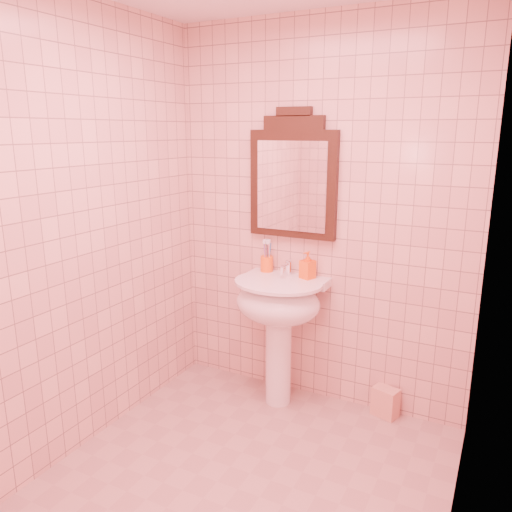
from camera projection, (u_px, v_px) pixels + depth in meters
The scene contains 8 objects.
floor at pixel (238, 489), 2.58m from camera, with size 2.20×2.20×0.00m, color tan.
back_wall at pixel (319, 218), 3.22m from camera, with size 2.00×0.02×2.50m, color beige.
pedestal_sink at pixel (278, 311), 3.25m from camera, with size 0.58×0.58×0.86m.
faucet at pixel (287, 268), 3.30m from camera, with size 0.04×0.16×0.11m.
mirror at pixel (293, 179), 3.22m from camera, with size 0.59×0.06×0.83m.
toothbrush_cup at pixel (267, 263), 3.40m from camera, with size 0.09×0.09×0.20m.
soap_dispenser at pixel (308, 265), 3.23m from camera, with size 0.08×0.08×0.18m, color orange.
towel at pixel (385, 402), 3.23m from camera, with size 0.16×0.10×0.19m, color #EAB289.
Camera 1 is at (1.09, -1.92, 1.80)m, focal length 35.00 mm.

